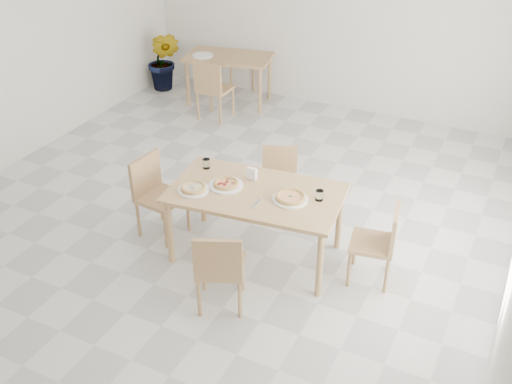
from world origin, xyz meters
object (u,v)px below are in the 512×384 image
at_px(pizza_margherita, 290,197).
at_px(plate_empty, 203,55).
at_px(chair_west, 155,190).
at_px(plate_pepperoni, 226,185).
at_px(pizza_mushroom, 193,188).
at_px(chair_north, 279,177).
at_px(plate_margherita, 290,199).
at_px(napkin_holder, 252,174).
at_px(potted_plant, 164,61).
at_px(chair_south, 219,266).
at_px(second_table, 229,62).
at_px(tumbler_a, 206,164).
at_px(chair_east, 381,239).
at_px(chair_back_s, 212,87).
at_px(plate_mushroom, 193,190).
at_px(main_table, 256,198).
at_px(tumbler_b, 319,195).
at_px(pizza_pepperoni, 226,183).
at_px(chair_back_n, 246,55).

xyz_separation_m(pizza_margherita, plate_empty, (-2.83, 3.17, -0.02)).
relative_size(chair_west, pizza_margherita, 2.84).
bearing_deg(plate_pepperoni, pizza_margherita, 4.17).
relative_size(chair_west, pizza_mushroom, 2.68).
relative_size(plate_pepperoni, pizza_margherita, 1.09).
distance_m(chair_north, pizza_margherita, 1.01).
height_order(plate_margherita, plate_empty, same).
distance_m(plate_margherita, pizza_mushroom, 0.93).
distance_m(napkin_holder, potted_plant, 4.50).
bearing_deg(plate_margherita, chair_west, -176.37).
height_order(plate_pepperoni, potted_plant, potted_plant).
distance_m(chair_south, potted_plant, 5.41).
bearing_deg(plate_empty, second_table, 27.34).
relative_size(tumbler_a, napkin_holder, 0.79).
distance_m(chair_east, chair_back_s, 4.09).
bearing_deg(pizza_mushroom, chair_west, 164.13).
distance_m(plate_mushroom, second_table, 3.94).
xyz_separation_m(main_table, plate_pepperoni, (-0.31, -0.04, 0.08)).
bearing_deg(tumbler_b, chair_north, 135.46).
bearing_deg(napkin_holder, tumbler_a, -178.98).
bearing_deg(second_table, main_table, -68.76).
relative_size(main_table, plate_mushroom, 5.74).
xyz_separation_m(pizza_mushroom, napkin_holder, (0.41, 0.43, 0.03)).
distance_m(pizza_mushroom, second_table, 3.94).
height_order(pizza_mushroom, pizza_pepperoni, same).
relative_size(chair_north, chair_west, 0.89).
bearing_deg(chair_west, chair_back_s, 24.18).
relative_size(chair_south, plate_pepperoni, 2.52).
xyz_separation_m(plate_pepperoni, chair_back_n, (-1.92, 4.17, -0.25)).
xyz_separation_m(main_table, chair_north, (-0.13, 0.84, -0.23)).
distance_m(plate_mushroom, potted_plant, 4.55).
relative_size(plate_margherita, chair_back_s, 0.37).
relative_size(plate_pepperoni, pizza_mushroom, 1.02).
relative_size(pizza_margherita, pizza_pepperoni, 1.15).
height_order(chair_west, potted_plant, potted_plant).
bearing_deg(chair_back_s, plate_mushroom, 117.62).
distance_m(napkin_holder, plate_empty, 3.80).
height_order(chair_south, plate_empty, chair_south).
xyz_separation_m(plate_pepperoni, pizza_mushroom, (-0.24, -0.21, 0.02)).
bearing_deg(chair_south, chair_west, -56.73).
bearing_deg(pizza_mushroom, plate_mushroom, 0.00).
relative_size(chair_west, chair_back_s, 0.97).
bearing_deg(chair_west, tumbler_b, -76.91).
relative_size(chair_east, second_table, 0.58).
relative_size(chair_south, tumbler_b, 8.39).
xyz_separation_m(chair_east, pizza_margherita, (-0.86, -0.15, 0.31)).
relative_size(chair_west, chair_east, 1.07).
bearing_deg(pizza_mushroom, pizza_margherita, 16.11).
height_order(tumbler_a, napkin_holder, napkin_holder).
bearing_deg(chair_north, second_table, 104.46).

